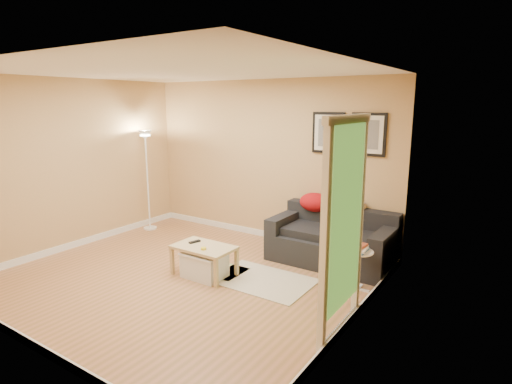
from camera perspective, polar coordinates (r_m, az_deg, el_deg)
floor at (r=5.63m, az=-9.67°, el=-11.38°), size 4.50×4.50×0.00m
ceiling at (r=5.19m, az=-10.72°, el=16.01°), size 4.50×4.50×0.00m
wall_back at (r=6.82m, az=1.48°, el=4.28°), size 4.50×0.00×4.50m
wall_front at (r=4.09m, az=-29.84°, el=-2.68°), size 4.50×0.00×4.50m
wall_left at (r=6.99m, az=-23.71°, el=3.45°), size 0.00×4.00×4.00m
wall_right at (r=4.07m, az=13.48°, el=-1.43°), size 0.00×4.00×4.00m
baseboard_back at (r=7.09m, az=1.38°, el=-5.78°), size 4.50×0.02×0.10m
baseboard_front at (r=4.54m, az=-27.99°, el=-18.11°), size 4.50×0.02×0.10m
baseboard_left at (r=7.25m, az=-22.83°, el=-6.36°), size 0.02×4.00×0.10m
baseboard_right at (r=4.53m, az=12.55°, el=-16.99°), size 0.02×4.00×0.10m
sofa at (r=6.00m, az=10.31°, el=-6.10°), size 1.70×0.90×0.75m
red_throw at (r=6.30m, az=8.09°, el=-1.41°), size 0.48×0.36×0.28m
plaid_throw at (r=6.14m, az=12.54°, el=-1.83°), size 0.45×0.32×0.10m
framed_print_left at (r=6.25m, az=9.89°, el=8.00°), size 0.50×0.04×0.60m
framed_print_right at (r=6.03m, az=15.16°, el=7.62°), size 0.50×0.04×0.60m
area_rug at (r=5.44m, az=0.91°, el=-12.00°), size 1.25×0.85×0.01m
green_runner at (r=5.79m, az=-5.09°, el=-10.53°), size 0.70×0.50×0.01m
coffee_table at (r=5.58m, az=-7.11°, el=-9.30°), size 0.90×0.68×0.40m
remote_control at (r=5.66m, az=-8.40°, el=-6.76°), size 0.09×0.17×0.02m
tape_roll at (r=5.37m, az=-7.21°, el=-7.70°), size 0.07×0.07×0.03m
storage_bin at (r=5.53m, az=-7.07°, el=-9.86°), size 0.55×0.40×0.34m
side_table at (r=5.25m, az=13.89°, el=-10.40°), size 0.33×0.33×0.50m
book_stack at (r=5.14m, az=13.82°, el=-7.44°), size 0.27×0.31×0.08m
floor_lamp at (r=7.60m, az=-14.62°, el=1.18°), size 0.23×0.23×1.78m
doorway at (r=4.02m, az=11.87°, el=-5.57°), size 0.12×1.01×2.13m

